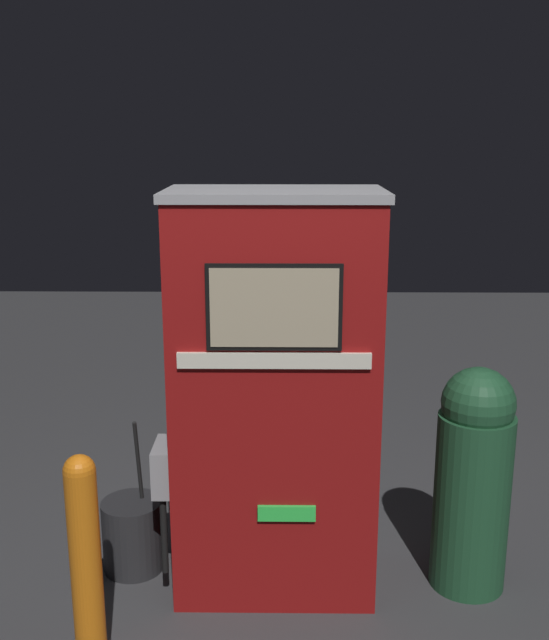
# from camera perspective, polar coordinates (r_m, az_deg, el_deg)

# --- Properties ---
(ground_plane) EXTENTS (14.00, 14.00, 0.00)m
(ground_plane) POSITION_cam_1_polar(r_m,az_deg,el_deg) (3.73, -0.03, -21.43)
(ground_plane) COLOR #38383A
(gas_pump) EXTENTS (1.04, 0.57, 1.92)m
(gas_pump) POSITION_cam_1_polar(r_m,az_deg,el_deg) (3.51, -0.02, -5.90)
(gas_pump) COLOR maroon
(gas_pump) RESTS_ON ground_plane
(safety_bollard) EXTENTS (0.13, 0.13, 0.97)m
(safety_bollard) POSITION_cam_1_polar(r_m,az_deg,el_deg) (3.22, -14.19, -17.42)
(safety_bollard) COLOR orange
(safety_bollard) RESTS_ON ground_plane
(trash_bin) EXTENTS (0.36, 0.36, 1.11)m
(trash_bin) POSITION_cam_1_polar(r_m,az_deg,el_deg) (3.76, 14.89, -11.46)
(trash_bin) COLOR #1E4C2D
(trash_bin) RESTS_ON ground_plane
(squeegee_bucket) EXTENTS (0.31, 0.31, 0.82)m
(squeegee_bucket) POSITION_cam_1_polar(r_m,az_deg,el_deg) (4.01, -10.73, -15.75)
(squeegee_bucket) COLOR #262628
(squeegee_bucket) RESTS_ON ground_plane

